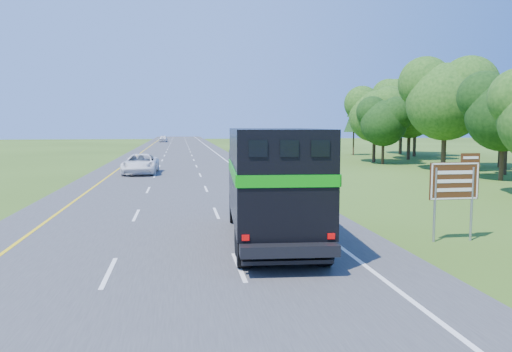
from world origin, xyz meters
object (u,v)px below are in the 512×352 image
(horse_truck, at_px, (272,182))
(white_suv, at_px, (141,164))
(far_car, at_px, (163,139))
(exit_sign, at_px, (455,184))

(horse_truck, height_order, white_suv, horse_truck)
(far_car, bearing_deg, white_suv, -87.61)
(horse_truck, distance_m, far_car, 107.20)
(white_suv, distance_m, exit_sign, 29.72)
(far_car, relative_size, exit_sign, 1.52)
(horse_truck, height_order, far_car, horse_truck)
(far_car, bearing_deg, horse_truck, -84.27)
(white_suv, height_order, exit_sign, exit_sign)
(exit_sign, bearing_deg, far_car, 97.09)
(horse_truck, bearing_deg, exit_sign, -2.54)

